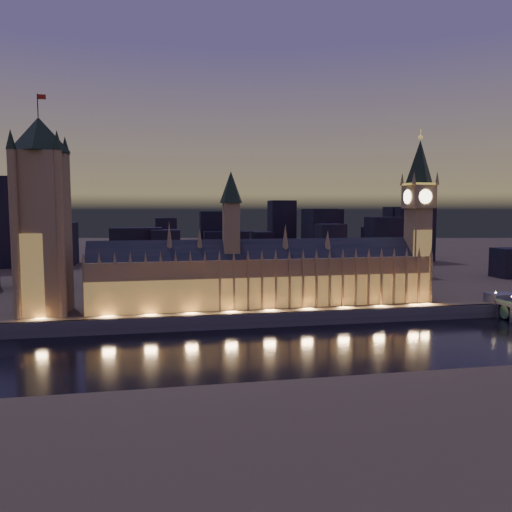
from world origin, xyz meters
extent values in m
plane|color=black|center=(0.00, 0.00, 0.00)|extent=(2000.00, 2000.00, 0.00)
cube|color=#4C3A2F|center=(0.00, 520.00, 4.00)|extent=(2000.00, 960.00, 8.00)
cube|color=#41414D|center=(0.00, 41.00, 4.00)|extent=(2000.00, 2.50, 8.00)
cube|color=#997B47|center=(11.83, 62.00, 22.00)|extent=(200.38, 24.22, 28.00)
cube|color=tan|center=(11.83, 51.75, 17.00)|extent=(200.00, 0.50, 18.00)
cube|color=black|center=(11.83, 62.00, 39.00)|extent=(200.30, 20.48, 16.26)
cube|color=#997B47|center=(-8.17, 62.00, 52.00)|extent=(9.00, 9.00, 32.00)
cone|color=#1B2D1F|center=(-8.17, 62.00, 77.00)|extent=(13.00, 13.00, 18.00)
cube|color=#997B47|center=(-88.17, 51.40, 22.00)|extent=(1.20, 1.20, 28.00)
cone|color=#997B47|center=(-88.17, 52.00, 39.00)|extent=(2.00, 2.00, 6.00)
cube|color=#997B47|center=(-80.17, 51.40, 22.00)|extent=(1.20, 1.20, 28.00)
cone|color=#997B47|center=(-80.17, 52.00, 39.00)|extent=(2.00, 2.00, 6.00)
cube|color=#997B47|center=(-72.17, 51.40, 22.00)|extent=(1.20, 1.20, 28.00)
cone|color=#997B47|center=(-72.17, 52.00, 39.00)|extent=(2.00, 2.00, 6.00)
cube|color=#997B47|center=(-64.17, 51.40, 22.00)|extent=(1.20, 1.20, 28.00)
cone|color=#997B47|center=(-64.17, 52.00, 39.00)|extent=(2.00, 2.00, 6.00)
cube|color=#997B47|center=(-56.17, 51.40, 22.00)|extent=(1.20, 1.20, 28.00)
cone|color=#997B47|center=(-56.17, 52.00, 39.00)|extent=(2.00, 2.00, 6.00)
cube|color=#997B47|center=(-48.17, 51.40, 22.00)|extent=(1.20, 1.20, 28.00)
cone|color=#997B47|center=(-48.17, 52.00, 39.00)|extent=(2.00, 2.00, 6.00)
cube|color=#997B47|center=(-40.17, 51.40, 22.00)|extent=(1.20, 1.20, 28.00)
cone|color=#997B47|center=(-40.17, 52.00, 39.00)|extent=(2.00, 2.00, 6.00)
cube|color=#997B47|center=(-32.17, 51.40, 22.00)|extent=(1.20, 1.20, 28.00)
cone|color=#997B47|center=(-32.17, 52.00, 39.00)|extent=(2.00, 2.00, 6.00)
cube|color=#997B47|center=(-24.17, 51.40, 22.00)|extent=(1.20, 1.20, 28.00)
cone|color=#997B47|center=(-24.17, 52.00, 39.00)|extent=(2.00, 2.00, 6.00)
cube|color=#997B47|center=(-16.17, 51.40, 22.00)|extent=(1.20, 1.20, 28.00)
cone|color=#997B47|center=(-16.17, 52.00, 39.00)|extent=(2.00, 2.00, 6.00)
cube|color=#997B47|center=(-8.17, 51.40, 22.00)|extent=(1.20, 1.20, 28.00)
cone|color=#997B47|center=(-8.17, 52.00, 39.00)|extent=(2.00, 2.00, 6.00)
cube|color=#997B47|center=(-0.17, 51.40, 22.00)|extent=(1.20, 1.20, 28.00)
cone|color=#997B47|center=(-0.17, 52.00, 39.00)|extent=(2.00, 2.00, 6.00)
cube|color=#997B47|center=(7.83, 51.40, 22.00)|extent=(1.20, 1.20, 28.00)
cone|color=#997B47|center=(7.83, 52.00, 39.00)|extent=(2.00, 2.00, 6.00)
cube|color=#997B47|center=(15.83, 51.40, 22.00)|extent=(1.20, 1.20, 28.00)
cone|color=#997B47|center=(15.83, 52.00, 39.00)|extent=(2.00, 2.00, 6.00)
cube|color=#997B47|center=(23.83, 51.40, 22.00)|extent=(1.20, 1.20, 28.00)
cone|color=#997B47|center=(23.83, 52.00, 39.00)|extent=(2.00, 2.00, 6.00)
cube|color=#997B47|center=(31.83, 51.40, 22.00)|extent=(1.20, 1.20, 28.00)
cone|color=#997B47|center=(31.83, 52.00, 39.00)|extent=(2.00, 2.00, 6.00)
cube|color=#997B47|center=(39.83, 51.40, 22.00)|extent=(1.20, 1.20, 28.00)
cone|color=#997B47|center=(39.83, 52.00, 39.00)|extent=(2.00, 2.00, 6.00)
cube|color=#997B47|center=(47.83, 51.40, 22.00)|extent=(1.20, 1.20, 28.00)
cone|color=#997B47|center=(47.83, 52.00, 39.00)|extent=(2.00, 2.00, 6.00)
cube|color=#997B47|center=(55.83, 51.40, 22.00)|extent=(1.20, 1.20, 28.00)
cone|color=#997B47|center=(55.83, 52.00, 39.00)|extent=(2.00, 2.00, 6.00)
cube|color=#997B47|center=(63.83, 51.40, 22.00)|extent=(1.20, 1.20, 28.00)
cone|color=#997B47|center=(63.83, 52.00, 39.00)|extent=(2.00, 2.00, 6.00)
cube|color=#997B47|center=(71.83, 51.40, 22.00)|extent=(1.20, 1.20, 28.00)
cone|color=#997B47|center=(71.83, 52.00, 39.00)|extent=(2.00, 2.00, 6.00)
cube|color=#997B47|center=(79.83, 51.40, 22.00)|extent=(1.20, 1.20, 28.00)
cone|color=#997B47|center=(79.83, 52.00, 39.00)|extent=(2.00, 2.00, 6.00)
cube|color=#997B47|center=(87.83, 51.40, 22.00)|extent=(1.20, 1.20, 28.00)
cone|color=#997B47|center=(87.83, 52.00, 39.00)|extent=(2.00, 2.00, 6.00)
cube|color=#997B47|center=(95.83, 51.40, 22.00)|extent=(1.20, 1.20, 28.00)
cone|color=#997B47|center=(95.83, 52.00, 39.00)|extent=(2.00, 2.00, 6.00)
cube|color=#997B47|center=(103.83, 51.40, 22.00)|extent=(1.20, 1.20, 28.00)
cone|color=#997B47|center=(103.83, 52.00, 39.00)|extent=(2.00, 2.00, 6.00)
cube|color=#997B47|center=(111.83, 51.40, 22.00)|extent=(1.20, 1.20, 28.00)
cone|color=#997B47|center=(111.83, 52.00, 39.00)|extent=(2.00, 2.00, 6.00)
cone|color=#997B47|center=(-43.17, 62.00, 49.00)|extent=(4.40, 4.40, 18.00)
cone|color=#997B47|center=(-26.17, 62.00, 47.00)|extent=(4.40, 4.40, 14.00)
cone|color=#997B47|center=(23.83, 62.00, 48.00)|extent=(4.40, 4.40, 16.00)
cone|color=#997B47|center=(49.83, 62.00, 46.00)|extent=(4.40, 4.40, 12.00)
cube|color=#997B47|center=(-110.00, 62.00, 51.25)|extent=(24.92, 24.92, 86.50)
cube|color=tan|center=(-110.00, 50.80, 30.00)|extent=(22.00, 0.50, 44.00)
cone|color=#1B2D1F|center=(-110.00, 62.00, 103.50)|extent=(31.68, 31.68, 18.00)
cylinder|color=black|center=(-110.00, 62.00, 118.50)|extent=(0.50, 0.50, 12.00)
cube|color=#AD2717|center=(-107.80, 62.00, 123.00)|extent=(4.00, 0.15, 2.50)
cylinder|color=#997B47|center=(-121.00, 51.00, 51.25)|extent=(4.40, 4.40, 86.50)
cone|color=#1B2D1F|center=(-121.00, 51.00, 99.50)|extent=(5.20, 5.20, 10.00)
cylinder|color=#997B47|center=(-121.00, 73.00, 51.25)|extent=(4.40, 4.40, 86.50)
cone|color=#1B2D1F|center=(-121.00, 73.00, 99.50)|extent=(5.20, 5.20, 10.00)
cylinder|color=#997B47|center=(-99.00, 51.00, 51.25)|extent=(4.40, 4.40, 86.50)
cone|color=#1B2D1F|center=(-99.00, 51.00, 99.50)|extent=(5.20, 5.20, 10.00)
cylinder|color=#997B47|center=(-99.00, 73.00, 51.25)|extent=(4.40, 4.40, 86.50)
cone|color=#1B2D1F|center=(-99.00, 73.00, 99.50)|extent=(5.20, 5.20, 10.00)
cube|color=#997B47|center=(108.00, 62.00, 36.50)|extent=(13.13, 13.13, 57.01)
cube|color=tan|center=(108.00, 55.80, 30.00)|extent=(12.00, 0.50, 44.00)
cube|color=#997B47|center=(108.00, 62.00, 72.05)|extent=(15.00, 15.00, 14.09)
cube|color=#F2C64C|center=(108.00, 62.00, 79.70)|extent=(15.75, 15.75, 1.20)
cone|color=#1B2D1F|center=(108.00, 62.00, 93.30)|extent=(18.00, 18.00, 26.00)
sphere|color=#F2C64C|center=(108.00, 62.00, 107.80)|extent=(2.80, 2.80, 2.80)
cylinder|color=#F2C64C|center=(108.00, 62.00, 110.30)|extent=(0.40, 0.40, 5.00)
cylinder|color=#FFF2BF|center=(108.00, 54.25, 72.05)|extent=(8.40, 0.50, 8.40)
cylinder|color=#FFF2BF|center=(108.00, 69.75, 72.05)|extent=(8.40, 0.50, 8.40)
cylinder|color=#FFF2BF|center=(100.25, 62.00, 72.05)|extent=(0.50, 8.40, 8.40)
cylinder|color=#FFF2BF|center=(115.75, 62.00, 72.05)|extent=(0.50, 8.40, 8.40)
cone|color=#997B47|center=(100.50, 54.50, 83.10)|extent=(2.60, 2.60, 8.00)
cone|color=#997B47|center=(100.50, 69.50, 83.10)|extent=(2.60, 2.60, 8.00)
cone|color=#997B47|center=(115.50, 54.50, 83.10)|extent=(2.60, 2.60, 8.00)
cone|color=#997B47|center=(115.50, 69.50, 83.10)|extent=(2.60, 2.60, 8.00)
cube|color=#41414D|center=(155.46, 45.00, 8.75)|extent=(16.82, 12.00, 9.50)
cylinder|color=black|center=(147.45, 25.71, 12.70)|extent=(0.30, 0.30, 4.40)
sphere|color=#FFD88C|center=(147.45, 25.71, 15.00)|extent=(1.00, 1.00, 1.00)
cube|color=#41414D|center=(155.46, 40.00, 4.35)|extent=(15.14, 4.00, 9.50)
cylinder|color=black|center=(147.45, 40.00, 12.70)|extent=(0.30, 0.30, 4.40)
sphere|color=#FFD88C|center=(147.45, 40.00, 15.00)|extent=(1.00, 1.00, 1.00)
cube|color=black|center=(26.71, 130.59, 17.64)|extent=(19.03, 19.80, 19.29)
cube|color=black|center=(223.94, 284.12, 37.32)|extent=(42.59, 22.95, 58.64)
cube|color=black|center=(237.35, 143.93, 20.21)|extent=(25.07, 21.33, 24.42)
cube|color=black|center=(79.34, 142.01, 30.68)|extent=(19.65, 20.18, 45.36)
cube|color=black|center=(55.62, 287.29, 24.76)|extent=(19.44, 30.73, 33.53)
cube|color=black|center=(10.53, 293.60, 35.23)|extent=(37.76, 19.44, 54.47)
cube|color=black|center=(-43.24, 249.55, 32.39)|extent=(18.99, 34.57, 48.78)
cube|color=black|center=(-44.63, 157.00, 28.69)|extent=(21.11, 25.14, 41.38)
cube|color=black|center=(-66.19, 168.67, 29.29)|extent=(38.19, 23.57, 42.58)
cube|color=black|center=(162.94, 282.97, 19.25)|extent=(43.78, 39.06, 22.51)
cube|color=black|center=(-144.41, 315.96, 29.44)|extent=(19.72, 40.72, 42.88)
cube|color=black|center=(15.84, 279.78, 25.36)|extent=(44.53, 36.65, 34.72)
cube|color=black|center=(-43.79, 299.85, 17.10)|extent=(40.45, 27.15, 18.19)
cube|color=black|center=(-137.53, 158.07, 25.12)|extent=(24.19, 23.03, 34.23)
cube|color=black|center=(103.96, 245.55, 36.51)|extent=(24.63, 41.01, 57.02)
cube|color=black|center=(-149.55, 260.53, 23.05)|extent=(18.33, 34.81, 30.10)
cube|color=black|center=(59.17, 174.58, 19.70)|extent=(44.15, 42.43, 23.40)
cube|color=black|center=(146.61, 189.31, 32.89)|extent=(30.39, 22.61, 49.78)
cube|color=black|center=(171.42, 259.49, 27.16)|extent=(28.33, 19.81, 38.33)
cube|color=black|center=(157.46, 170.48, 19.98)|extent=(24.83, 31.49, 23.96)
cube|color=black|center=(135.57, 301.59, 36.39)|extent=(19.19, 29.53, 56.77)
cube|color=black|center=(-190.36, 300.00, 52.07)|extent=(26.00, 26.00, 88.13)
cube|color=black|center=(79.68, 300.00, 41.00)|extent=(26.00, 26.00, 66.00)
cube|color=black|center=(214.31, 300.00, 37.65)|extent=(26.00, 26.00, 59.30)
camera|label=1|loc=(-47.53, -221.34, 64.04)|focal=35.00mm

